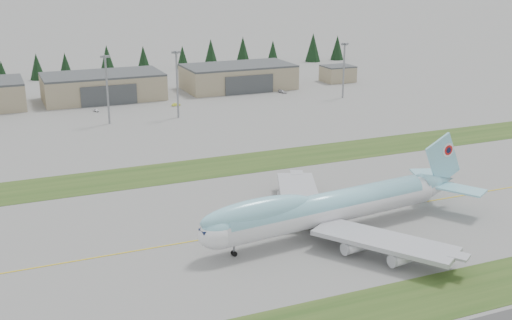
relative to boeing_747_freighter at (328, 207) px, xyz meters
name	(u,v)px	position (x,y,z in m)	size (l,w,h in m)	color
ground	(296,224)	(-3.75, 7.16, -5.86)	(7000.00, 7000.00, 0.00)	gray
grass_strip_near	(398,306)	(-3.75, -30.84, -5.86)	(400.00, 14.00, 0.08)	#2A4819
grass_strip_far	(225,166)	(-3.75, 52.16, -5.86)	(400.00, 18.00, 0.08)	#2A4819
taxiway_line_main	(296,224)	(-3.75, 7.16, -5.86)	(400.00, 0.40, 0.02)	gold
boeing_747_freighter	(328,207)	(0.00, 0.00, 0.00)	(67.68, 57.96, 17.78)	silver
hangar_center	(103,86)	(-18.75, 157.06, -0.47)	(48.00, 26.60, 10.80)	gray
hangar_right	(238,77)	(41.25, 157.06, -0.47)	(48.00, 26.60, 10.80)	gray
control_shed	(338,74)	(91.25, 155.16, -2.06)	(14.00, 12.00, 7.60)	gray
floodlight_masts	(74,79)	(-34.91, 116.37, 10.42)	(179.36, 10.90, 24.48)	gray
service_vehicle_a	(96,112)	(-25.63, 134.97, -5.86)	(1.34, 3.32, 1.13)	white
service_vehicle_b	(176,106)	(5.29, 132.89, -5.86)	(1.21, 3.44, 1.14)	#D0DE37
service_vehicle_c	(282,93)	(55.21, 140.17, -5.86)	(1.75, 4.32, 1.25)	#9E9DA2
conifer_belt	(121,59)	(1.31, 218.66, 1.35)	(270.30, 13.96, 16.62)	black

